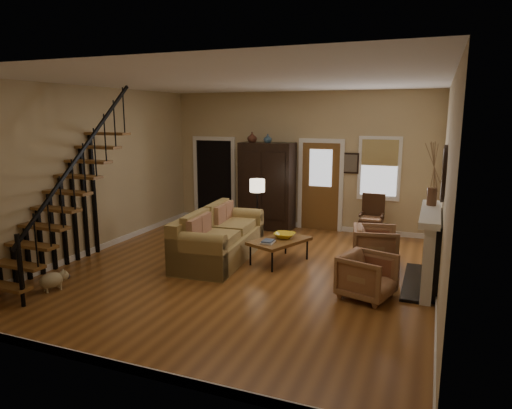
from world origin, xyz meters
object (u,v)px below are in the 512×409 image
at_px(sofa, 220,236).
at_px(side_chair, 372,218).
at_px(armoire, 267,186).
at_px(armchair_right, 375,246).
at_px(floor_lamp, 257,212).
at_px(armchair_left, 367,276).
at_px(coffee_table, 279,251).

bearing_deg(sofa, side_chair, 39.59).
height_order(armoire, armchair_right, armoire).
bearing_deg(floor_lamp, armchair_left, -39.23).
height_order(armoire, sofa, armoire).
distance_m(armchair_left, armchair_right, 1.62).
bearing_deg(coffee_table, armchair_right, 16.16).
bearing_deg(side_chair, armchair_left, -83.33).
relative_size(armoire, armchair_right, 2.59).
height_order(coffee_table, armchair_right, armchair_right).
height_order(armchair_right, floor_lamp, floor_lamp).
relative_size(sofa, coffee_table, 2.10).
bearing_deg(side_chair, armoire, 175.52).
xyz_separation_m(armchair_right, side_chair, (-0.31, 1.75, 0.14)).
relative_size(sofa, floor_lamp, 1.73).
height_order(sofa, coffee_table, sofa).
bearing_deg(sofa, armchair_left, -21.71).
relative_size(armoire, armchair_left, 2.79).
bearing_deg(coffee_table, sofa, -168.89).
relative_size(coffee_table, armchair_right, 1.44).
bearing_deg(armchair_left, floor_lamp, 67.51).
bearing_deg(armoire, coffee_table, -64.71).
bearing_deg(side_chair, sofa, -135.78).
xyz_separation_m(armoire, armchair_left, (2.94, -3.56, -0.71)).
xyz_separation_m(coffee_table, side_chair, (1.40, 2.24, 0.29)).
distance_m(armchair_left, side_chair, 3.39).
bearing_deg(floor_lamp, side_chair, 28.01).
distance_m(armoire, floor_lamp, 1.47).
xyz_separation_m(sofa, floor_lamp, (0.28, 1.26, 0.25)).
xyz_separation_m(sofa, armchair_left, (2.93, -0.90, -0.11)).
bearing_deg(floor_lamp, sofa, -102.33).
relative_size(sofa, armchair_left, 3.25).
bearing_deg(armchair_left, side_chair, 23.40).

